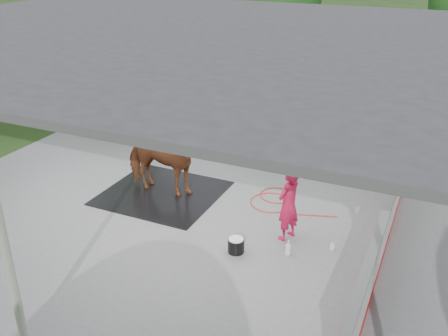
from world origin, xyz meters
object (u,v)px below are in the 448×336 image
at_px(horse, 161,160).
at_px(wash_bucket, 236,245).
at_px(handler, 288,204).
at_px(dasher_board, 384,231).

distance_m(horse, wash_bucket, 3.15).
height_order(horse, handler, horse).
bearing_deg(horse, handler, -101.01).
distance_m(horse, handler, 3.44).
bearing_deg(dasher_board, wash_bucket, -157.63).
xyz_separation_m(dasher_board, handler, (-1.89, -0.16, 0.25)).
relative_size(dasher_board, wash_bucket, 24.41).
distance_m(dasher_board, wash_bucket, 2.87).
relative_size(dasher_board, horse, 3.90).
bearing_deg(dasher_board, handler, -175.08).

